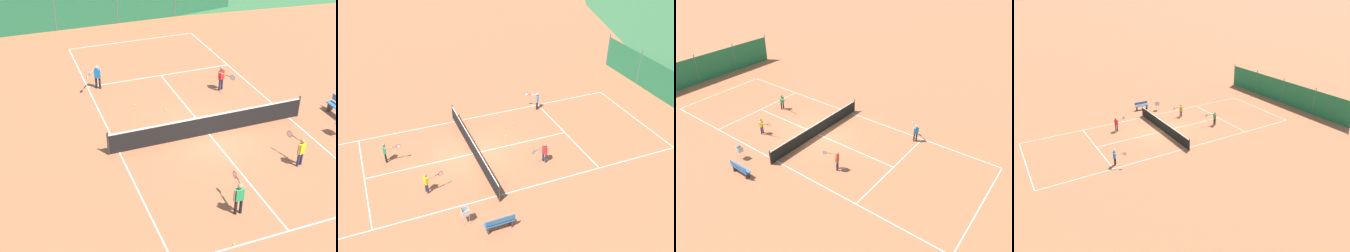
{
  "view_description": "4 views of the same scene",
  "coord_description": "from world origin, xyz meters",
  "views": [
    {
      "loc": [
        -7.73,
        -15.71,
        11.15
      ],
      "look_at": [
        -1.99,
        -0.14,
        0.93
      ],
      "focal_mm": 50.0,
      "sensor_mm": 36.0,
      "label": 1
    },
    {
      "loc": [
        18.83,
        -5.42,
        14.22
      ],
      "look_at": [
        -0.49,
        2.38,
        1.17
      ],
      "focal_mm": 42.0,
      "sensor_mm": 36.0,
      "label": 2
    },
    {
      "loc": [
        14.97,
        13.94,
        12.97
      ],
      "look_at": [
        -0.32,
        2.18,
        1.37
      ],
      "focal_mm": 35.0,
      "sensor_mm": 36.0,
      "label": 3
    },
    {
      "loc": [
        -24.75,
        12.92,
        12.63
      ],
      "look_at": [
        -1.27,
        -1.27,
        0.7
      ],
      "focal_mm": 35.0,
      "sensor_mm": 36.0,
      "label": 4
    }
  ],
  "objects": [
    {
      "name": "ground_plane",
      "position": [
        0.0,
        0.0,
        0.0
      ],
      "size": [
        600.0,
        600.0,
        0.0
      ],
      "primitive_type": "plane",
      "color": "#B7603D"
    },
    {
      "name": "court_line_markings",
      "position": [
        0.0,
        0.0,
        0.0
      ],
      "size": [
        8.25,
        23.85,
        0.01
      ],
      "color": "white",
      "rests_on": "ground"
    },
    {
      "name": "tennis_net",
      "position": [
        0.0,
        0.0,
        0.5
      ],
      "size": [
        9.18,
        0.08,
        1.06
      ],
      "color": "#2D2D2D",
      "rests_on": "ground"
    },
    {
      "name": "windscreen_fence_near",
      "position": [
        -0.0,
        -15.5,
        1.31
      ],
      "size": [
        17.28,
        0.08,
        2.9
      ],
      "color": "#236B42",
      "rests_on": "ground"
    },
    {
      "name": "player_near_baseline",
      "position": [
        -1.19,
        -4.98,
        0.76
      ],
      "size": [
        0.47,
        1.06,
        1.3
      ],
      "color": "black",
      "rests_on": "ground"
    },
    {
      "name": "player_far_service",
      "position": [
        2.4,
        -3.31,
        0.73
      ],
      "size": [
        0.41,
        1.08,
        1.25
      ],
      "color": "#23284C",
      "rests_on": "ground"
    },
    {
      "name": "player_near_service",
      "position": [
        -3.61,
        6.03,
        0.76
      ],
      "size": [
        0.89,
        0.87,
        1.3
      ],
      "color": "black",
      "rests_on": "ground"
    },
    {
      "name": "player_far_baseline",
      "position": [
        2.35,
        3.65,
        0.76
      ],
      "size": [
        0.47,
        1.11,
        1.31
      ],
      "color": "#23284C",
      "rests_on": "ground"
    },
    {
      "name": "tennis_ball_service_box",
      "position": [
        -2.35,
        3.63,
        0.03
      ],
      "size": [
        0.07,
        0.07,
        0.07
      ],
      "primitive_type": "sphere",
      "color": "#CCE033",
      "rests_on": "ground"
    },
    {
      "name": "tennis_ball_by_net_right",
      "position": [
        -1.08,
        2.62,
        0.03
      ],
      "size": [
        0.07,
        0.07,
        0.07
      ],
      "primitive_type": "sphere",
      "color": "#CCE033",
      "rests_on": "ground"
    },
    {
      "name": "tennis_ball_mid_court",
      "position": [
        -2.0,
        -6.31,
        0.03
      ],
      "size": [
        0.07,
        0.07,
        0.07
      ],
      "primitive_type": "sphere",
      "color": "#CCE033",
      "rests_on": "ground"
    },
    {
      "name": "ball_hopper",
      "position": [
        5.31,
        -2.09,
        0.65
      ],
      "size": [
        0.36,
        0.36,
        0.89
      ],
      "color": "#B7B7BC",
      "rests_on": "ground"
    },
    {
      "name": "courtside_bench",
      "position": [
        6.34,
        -0.7,
        0.45
      ],
      "size": [
        0.36,
        1.5,
        0.84
      ],
      "color": "#336699",
      "rests_on": "ground"
    }
  ]
}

